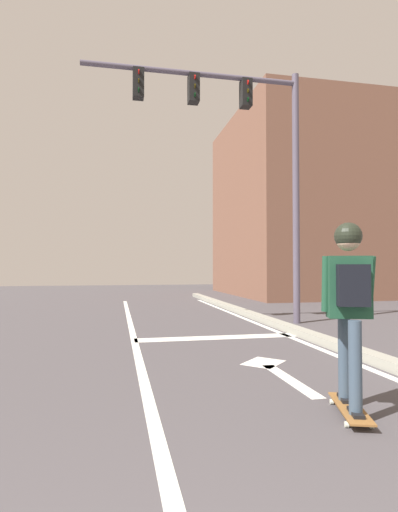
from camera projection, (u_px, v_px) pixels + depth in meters
The scene contains 10 objects.
lane_line_center at pixel (139, 361), 5.57m from camera, with size 0.12×20.00×0.01m, color white.
lane_line_curbside at pixel (329, 352), 6.15m from camera, with size 0.12×20.00×0.01m, color white.
stop_bar at pixel (217, 338), 7.45m from camera, with size 3.03×0.40×0.01m, color white.
lane_arrow_stem at pixel (290, 379), 4.67m from camera, with size 0.16×1.40×0.01m, color white.
lane_arrow_head at pixel (263, 362), 5.50m from camera, with size 0.56×0.44×0.01m, color white.
curb_strip at pixel (343, 347), 6.20m from camera, with size 0.24×24.00×0.14m, color #9B9B8D.
skateboard at pixel (350, 408), 3.55m from camera, with size 0.45×0.84×0.08m.
skater at pixel (349, 290), 3.56m from camera, with size 0.44×0.61×1.64m.
traffic_signal_mast at pixel (239, 134), 9.22m from camera, with size 5.02×0.34×5.90m.
building_block at pixel (348, 208), 19.92m from camera, with size 11.80×8.35×8.46m, color brown.
Camera 1 is at (-0.07, 0.34, 1.31)m, focal length 28.14 mm.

